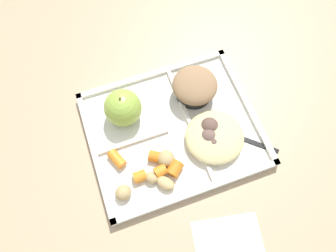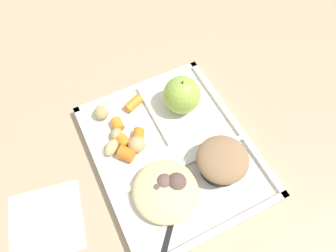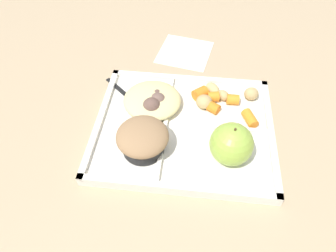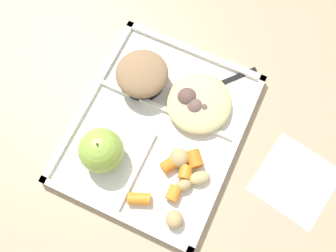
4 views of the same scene
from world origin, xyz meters
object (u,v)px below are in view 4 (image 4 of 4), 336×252
object	(u,v)px
bran_muffin	(142,75)
lunch_tray	(158,129)
green_apple	(101,150)
plastic_fork	(212,87)

from	to	relation	value
bran_muffin	lunch_tray	bearing A→B (deg)	-138.20
green_apple	plastic_fork	distance (m)	0.24
green_apple	plastic_fork	world-z (taller)	green_apple
lunch_tray	plastic_fork	xyz separation A→B (m)	(0.12, -0.06, 0.01)
lunch_tray	plastic_fork	bearing A→B (deg)	-26.79
plastic_fork	green_apple	bearing A→B (deg)	148.92
lunch_tray	bran_muffin	size ratio (longest dim) A/B	3.68
lunch_tray	green_apple	size ratio (longest dim) A/B	4.29
bran_muffin	plastic_fork	bearing A→B (deg)	-69.76
lunch_tray	plastic_fork	world-z (taller)	lunch_tray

